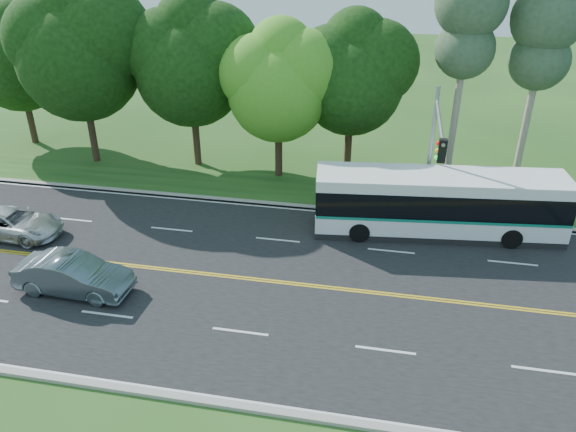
% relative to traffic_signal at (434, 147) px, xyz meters
% --- Properties ---
extents(ground, '(120.00, 120.00, 0.00)m').
position_rel_traffic_signal_xyz_m(ground, '(-6.49, -5.40, -4.67)').
color(ground, '#214C19').
rests_on(ground, ground).
extents(road, '(60.00, 14.00, 0.02)m').
position_rel_traffic_signal_xyz_m(road, '(-6.49, -5.40, -4.66)').
color(road, black).
rests_on(road, ground).
extents(curb_north, '(60.00, 0.30, 0.15)m').
position_rel_traffic_signal_xyz_m(curb_north, '(-6.49, 1.75, -4.60)').
color(curb_north, '#9F9A8F').
rests_on(curb_north, ground).
extents(curb_south, '(60.00, 0.30, 0.15)m').
position_rel_traffic_signal_xyz_m(curb_south, '(-6.49, -12.55, -4.60)').
color(curb_south, '#9F9A8F').
rests_on(curb_south, ground).
extents(grass_verge, '(60.00, 4.00, 0.10)m').
position_rel_traffic_signal_xyz_m(grass_verge, '(-6.49, 3.60, -4.62)').
color(grass_verge, '#214C19').
rests_on(grass_verge, ground).
extents(lane_markings, '(57.60, 13.82, 0.00)m').
position_rel_traffic_signal_xyz_m(lane_markings, '(-6.59, -5.40, -4.65)').
color(lane_markings, gold).
rests_on(lane_markings, road).
extents(tree_row, '(44.70, 9.10, 13.84)m').
position_rel_traffic_signal_xyz_m(tree_row, '(-11.65, 6.73, 2.06)').
color(tree_row, '#302315').
rests_on(tree_row, ground).
extents(bougainvillea_hedge, '(9.50, 2.25, 1.50)m').
position_rel_traffic_signal_xyz_m(bougainvillea_hedge, '(0.69, 2.75, -3.95)').
color(bougainvillea_hedge, '#AB0E2B').
rests_on(bougainvillea_hedge, ground).
extents(traffic_signal, '(0.42, 6.10, 7.00)m').
position_rel_traffic_signal_xyz_m(traffic_signal, '(0.00, 0.00, 0.00)').
color(traffic_signal, '#9A9BA2').
rests_on(traffic_signal, ground).
extents(transit_bus, '(12.20, 3.88, 3.14)m').
position_rel_traffic_signal_xyz_m(transit_bus, '(0.59, 0.32, -3.10)').
color(transit_bus, white).
rests_on(transit_bus, road).
extents(sedan, '(4.95, 1.89, 1.61)m').
position_rel_traffic_signal_xyz_m(sedan, '(-14.50, -7.68, -3.85)').
color(sedan, slate).
rests_on(sedan, road).
extents(suv, '(4.96, 2.36, 1.37)m').
position_rel_traffic_signal_xyz_m(suv, '(-19.93, -3.92, -3.97)').
color(suv, silver).
rests_on(suv, road).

